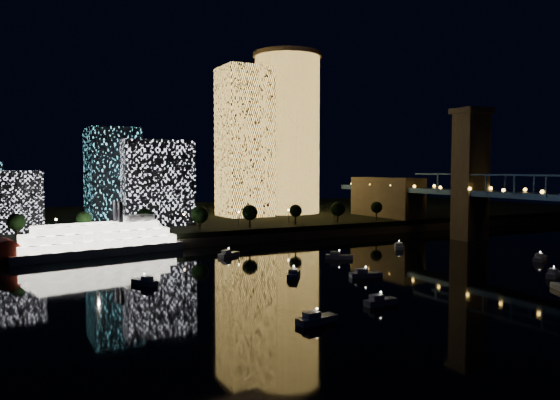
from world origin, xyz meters
The scene contains 10 objects.
ground centered at (0.00, 0.00, 0.00)m, with size 520.00×520.00×0.00m, color black.
far_bank centered at (0.00, 160.00, 2.50)m, with size 420.00×160.00×5.00m, color black.
seawall centered at (0.00, 82.00, 1.50)m, with size 420.00×6.00×3.00m, color #6B5E4C.
tower_cylindrical centered at (34.36, 140.19, 44.70)m, with size 34.00×34.00×79.16m.
tower_rectangular centered at (7.90, 133.32, 39.45)m, with size 21.66×21.66×68.91m, color gold.
midrise_blocks centered at (-61.52, 121.47, 20.90)m, with size 84.87×34.90×38.38m.
riverboat centered at (-69.88, 77.08, 4.43)m, with size 58.51×21.47×17.29m.
motorboats centered at (-7.32, 11.13, 0.81)m, with size 118.79×86.71×2.78m.
esplanade_trees centered at (-29.95, 88.00, 10.46)m, with size 165.27×6.45×8.73m.
street_lamps centered at (-34.00, 94.00, 9.02)m, with size 132.70×0.70×5.65m.
Camera 1 is at (-95.53, -100.45, 27.30)m, focal length 35.00 mm.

